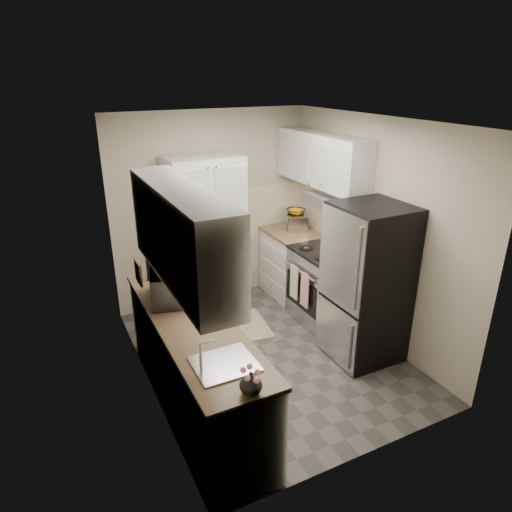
{
  "coord_description": "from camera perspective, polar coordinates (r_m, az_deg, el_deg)",
  "views": [
    {
      "loc": [
        -2.03,
        -3.75,
        2.93
      ],
      "look_at": [
        -0.08,
        0.15,
        1.14
      ],
      "focal_mm": 32.0,
      "sensor_mm": 36.0,
      "label": 1
    }
  ],
  "objects": [
    {
      "name": "base_cabinet_right",
      "position": [
        6.3,
        4.52,
        -1.07
      ],
      "size": [
        0.6,
        0.8,
        0.88
      ],
      "primitive_type": "cube",
      "color": "white",
      "rests_on": "ground"
    },
    {
      "name": "microwave",
      "position": [
        4.34,
        -10.49,
        -3.45
      ],
      "size": [
        0.5,
        0.63,
        0.3
      ],
      "primitive_type": "imported",
      "rotation": [
        0.0,
        0.0,
        1.31
      ],
      "color": "silver",
      "rests_on": "countertop_left"
    },
    {
      "name": "flower_vase",
      "position": [
        3.14,
        -0.65,
        -15.61
      ],
      "size": [
        0.16,
        0.16,
        0.16
      ],
      "primitive_type": "imported",
      "rotation": [
        0.0,
        0.0,
        0.02
      ],
      "color": "beige",
      "rests_on": "countertop_left"
    },
    {
      "name": "countertop_left",
      "position": [
        4.03,
        -7.96,
        -8.2
      ],
      "size": [
        0.63,
        2.33,
        0.04
      ],
      "primitive_type": "cube",
      "color": "#846647",
      "rests_on": "base_cabinet_left"
    },
    {
      "name": "pantry_cabinet",
      "position": [
        5.72,
        -6.27,
        2.42
      ],
      "size": [
        0.9,
        0.55,
        2.0
      ],
      "primitive_type": "cube",
      "color": "white",
      "rests_on": "ground"
    },
    {
      "name": "kitchen_mat",
      "position": [
        5.7,
        -1.02,
        -8.62
      ],
      "size": [
        0.53,
        0.77,
        0.01
      ],
      "primitive_type": "cube",
      "rotation": [
        0.0,
        0.0,
        -0.12
      ],
      "color": "tan",
      "rests_on": "ground"
    },
    {
      "name": "countertop_right",
      "position": [
        6.14,
        4.65,
        2.87
      ],
      "size": [
        0.63,
        0.83,
        0.04
      ],
      "primitive_type": "cube",
      "color": "#846647",
      "rests_on": "base_cabinet_right"
    },
    {
      "name": "base_cabinet_left",
      "position": [
        4.28,
        -7.63,
        -13.52
      ],
      "size": [
        0.6,
        2.3,
        0.88
      ],
      "primitive_type": "cube",
      "color": "white",
      "rests_on": "ground"
    },
    {
      "name": "toaster_oven",
      "position": [
        6.23,
        5.0,
        4.33
      ],
      "size": [
        0.39,
        0.43,
        0.2
      ],
      "primitive_type": "cube",
      "rotation": [
        0.0,
        0.0,
        -0.4
      ],
      "color": "#B6B6BB",
      "rests_on": "countertop_right"
    },
    {
      "name": "refrigerator",
      "position": [
        4.93,
        13.7,
        -3.36
      ],
      "size": [
        0.7,
        0.72,
        1.7
      ],
      "primitive_type": "cube",
      "color": "#B7B7BC",
      "rests_on": "ground"
    },
    {
      "name": "ground",
      "position": [
        5.17,
        1.6,
        -12.22
      ],
      "size": [
        3.2,
        3.2,
        0.0
      ],
      "primitive_type": "plane",
      "color": "#56514C",
      "rests_on": "ground"
    },
    {
      "name": "electric_range",
      "position": [
        5.67,
        8.53,
        -3.6
      ],
      "size": [
        0.71,
        0.78,
        1.13
      ],
      "color": "#B7B7BC",
      "rests_on": "ground"
    },
    {
      "name": "cutting_board",
      "position": [
        4.93,
        -11.31,
        -0.51
      ],
      "size": [
        0.04,
        0.22,
        0.27
      ],
      "primitive_type": "cube",
      "rotation": [
        0.0,
        0.0,
        -0.1
      ],
      "color": "#418F33",
      "rests_on": "countertop_left"
    },
    {
      "name": "wine_bottle",
      "position": [
        4.77,
        -13.14,
        -1.25
      ],
      "size": [
        0.08,
        0.08,
        0.3
      ],
      "primitive_type": "cylinder",
      "color": "black",
      "rests_on": "countertop_left"
    },
    {
      "name": "fruit_basket",
      "position": [
        6.2,
        5.01,
        5.73
      ],
      "size": [
        0.32,
        0.32,
        0.11
      ],
      "primitive_type": null,
      "rotation": [
        0.0,
        0.0,
        0.32
      ],
      "color": "#FF990A",
      "rests_on": "toaster_oven"
    },
    {
      "name": "room_shell",
      "position": [
        4.44,
        1.68,
        5.21
      ],
      "size": [
        2.64,
        3.24,
        2.52
      ],
      "color": "beige",
      "rests_on": "ground"
    }
  ]
}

